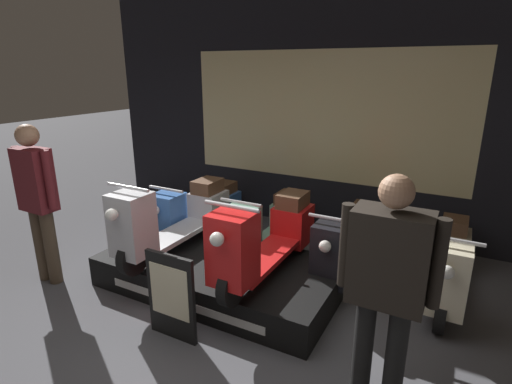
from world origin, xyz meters
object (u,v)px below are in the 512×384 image
(scooter_backrow_0, at_px, (199,213))
(person_left_browsing, at_px, (37,195))
(scooter_backrow_1, at_px, (267,227))
(scooter_backrow_3, at_px, (449,264))
(scooter_display_right, at_px, (267,237))
(price_sign_board, at_px, (171,297))
(person_right_browsing, at_px, (387,276))
(scooter_display_left, at_px, (176,218))
(scooter_backrow_2, at_px, (348,243))

(scooter_backrow_0, bearing_deg, person_left_browsing, -114.90)
(scooter_backrow_1, xyz_separation_m, scooter_backrow_3, (1.98, 0.00, 0.00))
(scooter_display_right, bearing_deg, price_sign_board, -116.83)
(scooter_display_right, distance_m, person_right_browsing, 1.44)
(scooter_display_left, xyz_separation_m, scooter_backrow_1, (0.62, 0.91, -0.31))
(scooter_display_left, bearing_deg, price_sign_board, -53.62)
(scooter_display_left, xyz_separation_m, scooter_backrow_0, (-0.37, 0.91, -0.31))
(scooter_backrow_0, bearing_deg, price_sign_board, -60.47)
(scooter_backrow_0, height_order, scooter_backrow_2, same)
(person_right_browsing, distance_m, price_sign_board, 1.74)
(scooter_backrow_0, bearing_deg, scooter_backrow_2, 0.00)
(scooter_backrow_2, bearing_deg, scooter_backrow_3, 0.00)
(scooter_backrow_0, distance_m, person_left_browsing, 1.91)
(scooter_display_right, relative_size, person_right_browsing, 1.06)
(scooter_display_left, relative_size, scooter_display_right, 1.00)
(scooter_backrow_0, xyz_separation_m, scooter_backrow_3, (2.96, 0.00, 0.00))
(scooter_display_right, xyz_separation_m, scooter_backrow_1, (-0.45, 0.91, -0.31))
(scooter_backrow_0, relative_size, person_left_browsing, 1.01)
(scooter_backrow_1, distance_m, price_sign_board, 1.77)
(scooter_display_left, xyz_separation_m, scooter_display_right, (1.08, 0.00, 0.00))
(scooter_display_right, distance_m, scooter_backrow_3, 1.80)
(scooter_display_right, xyz_separation_m, scooter_backrow_0, (-1.44, 0.91, -0.31))
(scooter_backrow_0, relative_size, person_right_browsing, 1.06)
(scooter_backrow_1, relative_size, person_left_browsing, 1.01)
(scooter_display_right, height_order, scooter_backrow_1, scooter_display_right)
(person_left_browsing, xyz_separation_m, price_sign_board, (1.77, -0.13, -0.57))
(price_sign_board, bearing_deg, scooter_backrow_1, 90.52)
(scooter_backrow_0, bearing_deg, scooter_backrow_3, 0.00)
(scooter_backrow_2, distance_m, scooter_backrow_3, 0.99)
(scooter_backrow_0, xyz_separation_m, person_left_browsing, (-0.76, -1.65, 0.60))
(scooter_backrow_2, xyz_separation_m, scooter_backrow_3, (0.99, 0.00, 0.00))
(scooter_backrow_0, height_order, scooter_backrow_1, same)
(scooter_backrow_1, xyz_separation_m, scooter_backrow_2, (0.99, 0.00, 0.00))
(person_right_browsing, bearing_deg, price_sign_board, -175.59)
(scooter_display_right, xyz_separation_m, person_left_browsing, (-2.21, -0.74, 0.29))
(scooter_display_right, xyz_separation_m, person_right_browsing, (1.20, -0.74, 0.28))
(scooter_backrow_3, bearing_deg, scooter_backrow_1, 180.00)
(scooter_backrow_1, bearing_deg, price_sign_board, -89.48)
(person_left_browsing, relative_size, person_right_browsing, 1.04)
(scooter_display_right, height_order, scooter_backrow_3, scooter_display_right)
(scooter_backrow_0, distance_m, scooter_backrow_2, 1.98)
(scooter_backrow_1, relative_size, price_sign_board, 2.21)
(scooter_display_left, bearing_deg, scooter_backrow_1, 55.53)
(scooter_backrow_2, xyz_separation_m, person_left_browsing, (-2.74, -1.65, 0.60))
(scooter_backrow_0, bearing_deg, scooter_backrow_1, 0.00)
(scooter_display_left, distance_m, person_left_browsing, 1.38)
(scooter_backrow_1, distance_m, scooter_backrow_2, 0.99)
(scooter_backrow_3, bearing_deg, scooter_backrow_2, 180.00)
(scooter_display_left, distance_m, scooter_backrow_3, 2.77)
(scooter_backrow_0, distance_m, person_right_browsing, 3.17)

